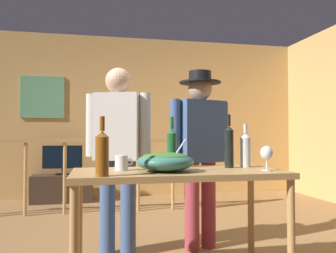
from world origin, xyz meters
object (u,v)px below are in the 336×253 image
wine_bottle_green (172,147)px  person_standing_left (118,145)px  flat_screen_tv (63,158)px  wine_bottle_amber (102,152)px  wine_bottle_dark (229,146)px  framed_picture (42,97)px  person_standing_right (200,143)px  stair_railing (120,164)px  wine_bottle_clear (246,149)px  wine_glass (267,154)px  mug_white (122,163)px  salad_bowl (165,161)px  serving_table (178,182)px  tv_console (63,188)px

wine_bottle_green → person_standing_left: bearing=126.9°
flat_screen_tv → wine_bottle_amber: bearing=-81.3°
wine_bottle_dark → framed_picture: bearing=117.7°
person_standing_left → person_standing_right: size_ratio=1.00×
person_standing_left → stair_railing: bearing=-74.8°
framed_picture → wine_bottle_clear: bearing=-60.4°
wine_glass → mug_white: (-0.95, 0.20, -0.06)m
stair_railing → mug_white: size_ratio=27.72×
wine_bottle_amber → wine_bottle_green: size_ratio=0.93×
flat_screen_tv → person_standing_left: bearing=-74.9°
framed_picture → person_standing_left: framed_picture is taller
salad_bowl → wine_bottle_dark: bearing=19.0°
framed_picture → person_standing_right: framed_picture is taller
wine_bottle_dark → wine_bottle_clear: bearing=8.5°
flat_screen_tv → person_standing_left: person_standing_left is taller
serving_table → person_standing_right: 0.81m
framed_picture → wine_bottle_dark: size_ratio=1.72×
wine_bottle_green → mug_white: wine_bottle_green is taller
tv_console → person_standing_left: 2.73m
stair_railing → mug_white: bearing=-93.5°
wine_bottle_dark → person_standing_right: bearing=94.5°
flat_screen_tv → person_standing_left: (0.68, -2.51, 0.25)m
stair_railing → wine_bottle_dark: (0.64, -2.24, 0.30)m
person_standing_right → wine_bottle_dark: bearing=74.9°
tv_console → wine_bottle_dark: bearing=-65.1°
tv_console → salad_bowl: size_ratio=2.43×
salad_bowl → wine_bottle_clear: size_ratio=1.16×
wine_bottle_clear → wine_bottle_amber: wine_bottle_amber is taller
framed_picture → wine_bottle_green: (1.38, -3.32, -0.70)m
framed_picture → person_standing_right: 3.40m
wine_bottle_clear → wine_bottle_amber: (-1.06, -0.39, 0.00)m
tv_console → wine_bottle_dark: wine_bottle_dark is taller
wine_bottle_clear → person_standing_left: size_ratio=0.20×
framed_picture → stair_railing: framed_picture is taller
stair_railing → salad_bowl: (0.13, -2.41, 0.21)m
tv_console → mug_white: mug_white is taller
framed_picture → person_standing_left: (1.02, -2.84, -0.69)m
salad_bowl → wine_bottle_dark: (0.51, 0.17, 0.09)m
person_standing_left → flat_screen_tv: bearing=-55.4°
person_standing_left → person_standing_right: (0.73, 0.00, 0.01)m
serving_table → person_standing_left: (-0.36, 0.68, 0.24)m
serving_table → wine_bottle_dark: size_ratio=3.61×
wine_glass → person_standing_left: bearing=139.0°
stair_railing → serving_table: stair_railing is taller
stair_railing → wine_bottle_dark: wine_bottle_dark is taller
framed_picture → flat_screen_tv: (0.34, -0.32, -0.95)m
person_standing_left → serving_table: bearing=137.6°
wine_bottle_amber → wine_bottle_clear: bearing=20.2°
salad_bowl → wine_bottle_green: 0.30m
wine_bottle_green → person_standing_right: bearing=53.0°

